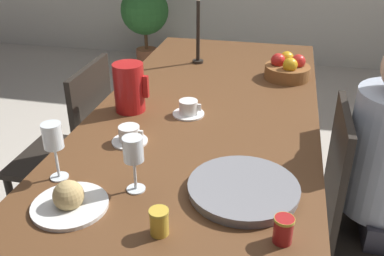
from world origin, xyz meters
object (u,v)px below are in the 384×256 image
object	(u,v)px
jam_jar_red	(159,221)
fruit_bowl	(287,69)
chair_person_side	(361,219)
chair_opposite	(74,151)
teacup_across	(189,109)
wine_glass_water	(53,139)
red_pitcher	(129,87)
wine_glass_juice	(133,153)
potted_plant	(145,14)
teacup_near_person	(129,136)
serving_tray	(243,189)
bread_plate	(69,200)
jam_jar_amber	(283,229)
candlestick_tall	(198,35)

from	to	relation	value
jam_jar_red	fruit_bowl	distance (m)	1.27
chair_person_side	chair_opposite	bearing A→B (deg)	-100.19
teacup_across	wine_glass_water	bearing A→B (deg)	-118.65
red_pitcher	wine_glass_juice	size ratio (longest dim) A/B	1.13
red_pitcher	jam_jar_red	world-z (taller)	red_pitcher
chair_person_side	potted_plant	world-z (taller)	chair_person_side
teacup_near_person	red_pitcher	bearing A→B (deg)	109.38
serving_tray	fruit_bowl	size ratio (longest dim) A/B	1.51
wine_glass_water	teacup_across	size ratio (longest dim) A/B	1.46
chair_person_side	serving_tray	bearing A→B (deg)	-52.69
bread_plate	jam_jar_red	distance (m)	0.29
teacup_across	jam_jar_amber	distance (m)	0.79
teacup_near_person	jam_jar_amber	xyz separation A→B (m)	(0.56, -0.41, 0.01)
jam_jar_red	chair_person_side	bearing A→B (deg)	41.63
jam_jar_red	fruit_bowl	world-z (taller)	fruit_bowl
teacup_near_person	bread_plate	distance (m)	0.40
teacup_across	red_pitcher	bearing A→B (deg)	-177.90
chair_opposite	candlestick_tall	bearing A→B (deg)	-39.42
teacup_across	candlestick_tall	world-z (taller)	candlestick_tall
red_pitcher	jam_jar_amber	distance (m)	0.94
jam_jar_amber	candlestick_tall	xyz separation A→B (m)	(-0.50, 1.33, 0.11)
serving_tray	bread_plate	distance (m)	0.51
jam_jar_amber	teacup_across	bearing A→B (deg)	120.85
chair_person_side	potted_plant	bearing A→B (deg)	-147.49
teacup_near_person	teacup_across	bearing A→B (deg)	60.13
teacup_across	potted_plant	size ratio (longest dim) A/B	0.16
bread_plate	potted_plant	bearing A→B (deg)	104.95
candlestick_tall	red_pitcher	bearing A→B (deg)	-102.59
serving_tray	jam_jar_red	distance (m)	0.30
chair_opposite	teacup_across	xyz separation A→B (m)	(0.59, -0.06, 0.31)
red_pitcher	candlestick_tall	distance (m)	0.68
chair_opposite	jam_jar_red	size ratio (longest dim) A/B	12.37
bread_plate	potted_plant	distance (m)	3.42
chair_person_side	jam_jar_red	xyz separation A→B (m)	(-0.62, -0.55, 0.33)
teacup_across	candlestick_tall	distance (m)	0.67
wine_glass_water	fruit_bowl	bearing A→B (deg)	57.38
jam_jar_red	teacup_near_person	bearing A→B (deg)	118.86
red_pitcher	jam_jar_amber	world-z (taller)	red_pitcher
wine_glass_juice	teacup_across	world-z (taller)	wine_glass_juice
chair_opposite	teacup_near_person	world-z (taller)	chair_opposite
chair_person_side	teacup_near_person	size ratio (longest dim) A/B	7.06
red_pitcher	wine_glass_water	bearing A→B (deg)	-94.94
candlestick_tall	jam_jar_red	bearing A→B (deg)	-82.13
red_pitcher	jam_jar_amber	bearing A→B (deg)	-45.66
red_pitcher	bread_plate	bearing A→B (deg)	-85.05
chair_person_side	teacup_across	world-z (taller)	chair_person_side
chair_person_side	candlestick_tall	bearing A→B (deg)	-135.49
jam_jar_amber	fruit_bowl	size ratio (longest dim) A/B	0.34
fruit_bowl	chair_person_side	bearing A→B (deg)	-64.54
teacup_across	teacup_near_person	bearing A→B (deg)	-119.87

